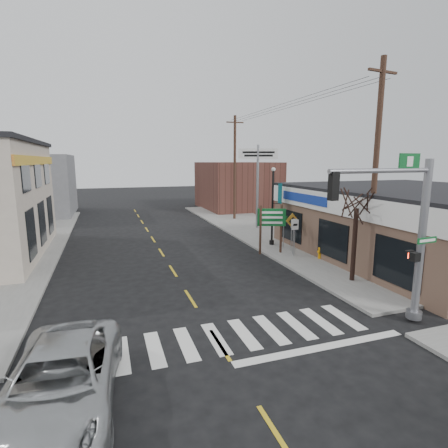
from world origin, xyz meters
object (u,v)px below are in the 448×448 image
object	(u,v)px
bare_tree	(358,195)
utility_pole_near	(375,168)
suv	(61,381)
lamp_post	(273,200)
fire_hydrant	(320,252)
traffic_signal_pole	(408,225)
guide_sign	(271,223)
dance_center_sign	(258,166)
utility_pole_far	(235,167)

from	to	relation	value
bare_tree	utility_pole_near	world-z (taller)	utility_pole_near
suv	lamp_post	size ratio (longest dim) A/B	1.03
bare_tree	utility_pole_near	distance (m)	1.81
suv	fire_hydrant	distance (m)	15.58
traffic_signal_pole	guide_sign	size ratio (longest dim) A/B	1.95
lamp_post	bare_tree	bearing A→B (deg)	-71.59
lamp_post	dance_center_sign	world-z (taller)	dance_center_sign
suv	dance_center_sign	size ratio (longest dim) A/B	0.77
dance_center_sign	utility_pole_near	bearing A→B (deg)	-66.72
traffic_signal_pole	fire_hydrant	distance (m)	8.69
bare_tree	dance_center_sign	bearing A→B (deg)	85.11
guide_sign	fire_hydrant	xyz separation A→B (m)	(2.20, -1.99, -1.55)
utility_pole_near	utility_pole_far	xyz separation A→B (m)	(-0.28, 18.36, -0.24)
bare_tree	utility_pole_far	size ratio (longest dim) A/B	0.53
fire_hydrant	utility_pole_far	size ratio (longest dim) A/B	0.07
bare_tree	suv	bearing A→B (deg)	-157.58
bare_tree	utility_pole_far	world-z (taller)	utility_pole_far
lamp_post	dance_center_sign	size ratio (longest dim) A/B	0.75
utility_pole_far	utility_pole_near	bearing A→B (deg)	-88.84
lamp_post	utility_pole_far	distance (m)	11.27
bare_tree	utility_pole_far	bearing A→B (deg)	86.96
guide_sign	lamp_post	xyz separation A→B (m)	(1.17, 2.10, 1.09)
dance_center_sign	utility_pole_near	xyz separation A→B (m)	(0.10, -13.38, 0.07)
utility_pole_near	utility_pole_far	bearing A→B (deg)	83.60
fire_hydrant	lamp_post	world-z (taller)	lamp_post
guide_sign	suv	bearing A→B (deg)	-113.79
suv	utility_pole_far	world-z (taller)	utility_pole_far
utility_pole_near	dance_center_sign	bearing A→B (deg)	83.15
dance_center_sign	utility_pole_near	world-z (taller)	utility_pole_near
fire_hydrant	utility_pole_near	bearing A→B (deg)	-79.59
utility_pole_far	bare_tree	bearing A→B (deg)	-92.76
fire_hydrant	dance_center_sign	bearing A→B (deg)	87.17
guide_sign	utility_pole_far	world-z (taller)	utility_pole_far
utility_pole_near	suv	bearing A→B (deg)	-165.25
dance_center_sign	utility_pole_far	xyz separation A→B (m)	(-0.18, 4.99, -0.16)
traffic_signal_pole	guide_sign	bearing A→B (deg)	86.91
guide_sign	fire_hydrant	distance (m)	3.35
lamp_post	utility_pole_near	xyz separation A→B (m)	(1.63, -7.36, 2.27)
utility_pole_near	lamp_post	bearing A→B (deg)	95.19
guide_sign	utility_pole_near	size ratio (longest dim) A/B	0.29
utility_pole_far	guide_sign	bearing A→B (deg)	-100.60
suv	traffic_signal_pole	xyz separation A→B (m)	(10.90, 0.87, 2.89)
fire_hydrant	utility_pole_far	distance (m)	15.80
utility_pole_near	utility_pole_far	distance (m)	18.37
guide_sign	fire_hydrant	size ratio (longest dim) A/B	4.26
fire_hydrant	utility_pole_far	xyz separation A→B (m)	(0.32, 15.09, 4.67)
dance_center_sign	bare_tree	distance (m)	13.90
suv	fire_hydrant	size ratio (longest dim) A/B	7.55
traffic_signal_pole	fire_hydrant	bearing A→B (deg)	71.47
traffic_signal_pole	bare_tree	bearing A→B (deg)	68.18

